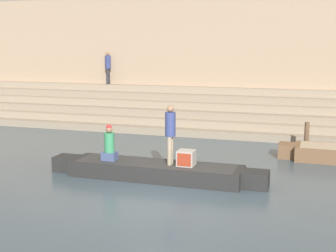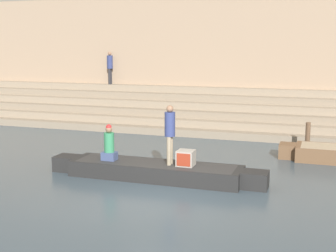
{
  "view_description": "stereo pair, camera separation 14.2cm",
  "coord_description": "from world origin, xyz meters",
  "px_view_note": "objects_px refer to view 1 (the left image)",
  "views": [
    {
      "loc": [
        3.68,
        -10.75,
        3.87
      ],
      "look_at": [
        -0.72,
        2.91,
        1.37
      ],
      "focal_mm": 50.0,
      "sensor_mm": 36.0,
      "label": 1
    },
    {
      "loc": [
        3.82,
        -10.71,
        3.87
      ],
      "look_at": [
        -0.72,
        2.91,
        1.37
      ],
      "focal_mm": 50.0,
      "sensor_mm": 36.0,
      "label": 2
    }
  ],
  "objects_px": {
    "person_standing": "(170,130)",
    "person_rowing": "(109,145)",
    "tv_set": "(186,158)",
    "rowboat_main": "(155,170)",
    "person_on_steps": "(108,65)",
    "mooring_post": "(307,136)"
  },
  "relations": [
    {
      "from": "tv_set",
      "to": "person_rowing",
      "type": "bearing_deg",
      "value": 173.57
    },
    {
      "from": "tv_set",
      "to": "rowboat_main",
      "type": "bearing_deg",
      "value": 172.29
    },
    {
      "from": "rowboat_main",
      "to": "person_on_steps",
      "type": "relative_size",
      "value": 3.97
    },
    {
      "from": "rowboat_main",
      "to": "person_rowing",
      "type": "bearing_deg",
      "value": -175.08
    },
    {
      "from": "rowboat_main",
      "to": "person_standing",
      "type": "height_order",
      "value": "person_standing"
    },
    {
      "from": "person_standing",
      "to": "person_on_steps",
      "type": "bearing_deg",
      "value": 107.46
    },
    {
      "from": "rowboat_main",
      "to": "person_standing",
      "type": "relative_size",
      "value": 3.79
    },
    {
      "from": "person_on_steps",
      "to": "person_standing",
      "type": "bearing_deg",
      "value": -1.71
    },
    {
      "from": "rowboat_main",
      "to": "person_rowing",
      "type": "distance_m",
      "value": 1.57
    },
    {
      "from": "tv_set",
      "to": "person_on_steps",
      "type": "height_order",
      "value": "person_on_steps"
    },
    {
      "from": "person_rowing",
      "to": "mooring_post",
      "type": "height_order",
      "value": "person_rowing"
    },
    {
      "from": "person_standing",
      "to": "rowboat_main",
      "type": "bearing_deg",
      "value": 163.57
    },
    {
      "from": "person_standing",
      "to": "person_rowing",
      "type": "distance_m",
      "value": 1.96
    },
    {
      "from": "tv_set",
      "to": "person_on_steps",
      "type": "xyz_separation_m",
      "value": [
        -6.74,
        9.28,
        2.14
      ]
    },
    {
      "from": "person_standing",
      "to": "tv_set",
      "type": "distance_m",
      "value": 0.91
    },
    {
      "from": "person_standing",
      "to": "mooring_post",
      "type": "xyz_separation_m",
      "value": [
        3.63,
        5.2,
        -0.94
      ]
    },
    {
      "from": "person_rowing",
      "to": "person_on_steps",
      "type": "bearing_deg",
      "value": 102.78
    },
    {
      "from": "rowboat_main",
      "to": "person_rowing",
      "type": "xyz_separation_m",
      "value": [
        -1.42,
        -0.07,
        0.67
      ]
    },
    {
      "from": "mooring_post",
      "to": "person_standing",
      "type": "bearing_deg",
      "value": -124.93
    },
    {
      "from": "person_standing",
      "to": "person_on_steps",
      "type": "distance_m",
      "value": 11.29
    },
    {
      "from": "rowboat_main",
      "to": "tv_set",
      "type": "relative_size",
      "value": 13.64
    },
    {
      "from": "person_on_steps",
      "to": "rowboat_main",
      "type": "bearing_deg",
      "value": -3.69
    }
  ]
}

